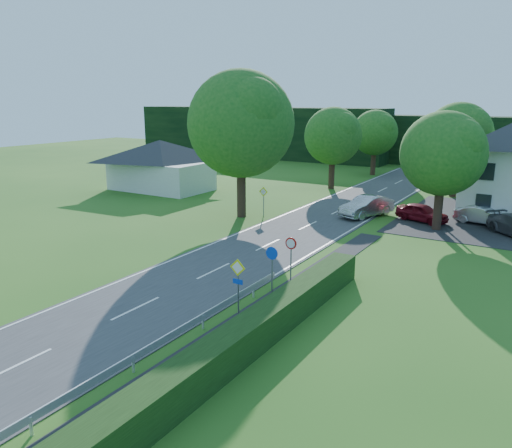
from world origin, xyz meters
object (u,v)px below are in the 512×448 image
Objects in this scene: moving_car at (366,206)px; motorcycle at (353,208)px; parasol at (496,203)px; parked_car_silver_a at (483,215)px; parked_car_red at (422,213)px; streetlight at (441,166)px.

moving_car is 2.40× the size of motorcycle.
motorcycle is at bearing -150.77° from parasol.
moving_car is 2.22× the size of parasol.
moving_car is 1.23m from motorcycle.
moving_car is at bearing -5.73° from motorcycle.
parked_car_red is at bearing 117.49° from parked_car_silver_a.
parasol reaches higher than parked_car_red.
parked_car_red is at bearing 5.65° from motorcycle.
streetlight is 3.89m from parked_car_red.
moving_car is 8.74m from parked_car_silver_a.
parked_car_silver_a is at bearing -51.75° from parked_car_red.
parasol is at bearing 1.01° from parked_car_silver_a.
moving_car is 4.31m from parked_car_red.
moving_car is (-5.36, -0.77, -3.59)m from streetlight.
streetlight reaches higher than parked_car_silver_a.
motorcycle is 5.48m from parked_car_red.
parked_car_red is (4.26, 0.65, -0.14)m from moving_car.
streetlight is 7.64m from motorcycle.
streetlight is at bearing -125.23° from parasol.
parked_car_red is 0.99× the size of parked_car_silver_a.
motorcycle is at bearing 114.04° from parked_car_red.
streetlight is 6.50m from moving_car.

